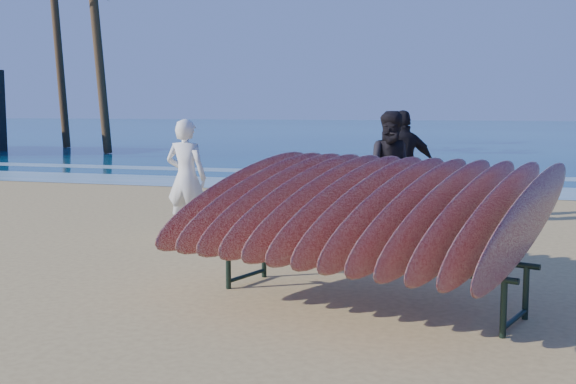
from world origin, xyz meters
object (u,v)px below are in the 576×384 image
Objects in this scene: person_white at (186,178)px; person_dark_a at (394,169)px; surfboard_rack at (366,208)px; person_dark_b at (403,165)px.

person_white is 0.94× the size of person_dark_a.
person_dark_a is (2.87, 1.76, 0.06)m from person_white.
person_dark_a is (-0.43, 4.74, -0.02)m from surfboard_rack.
surfboard_rack is 4.76m from person_dark_a.
person_white is (-3.30, 2.98, -0.07)m from surfboard_rack.
surfboard_rack is at bearing 140.45° from person_white.
person_dark_b is (-0.38, 5.49, -0.01)m from surfboard_rack.
person_white is 3.36m from person_dark_a.
person_dark_a reaches higher than person_white.
person_white is at bearing -159.86° from person_dark_a.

